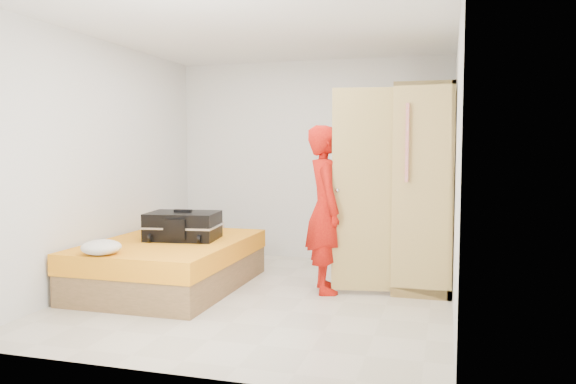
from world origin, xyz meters
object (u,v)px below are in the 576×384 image
(wardrobe, at_px, (420,192))
(suitcase, at_px, (183,226))
(round_cushion, at_px, (101,247))
(person, at_px, (326,209))
(bed, at_px, (171,264))

(wardrobe, bearing_deg, suitcase, -163.89)
(round_cushion, bearing_deg, suitcase, 71.70)
(person, distance_m, suitcase, 1.53)
(wardrobe, height_order, suitcase, wardrobe)
(suitcase, bearing_deg, person, -0.13)
(bed, bearing_deg, wardrobe, 17.61)
(bed, bearing_deg, suitcase, 46.02)
(person, distance_m, round_cushion, 2.19)
(person, relative_size, suitcase, 2.10)
(bed, xyz_separation_m, wardrobe, (2.50, 0.79, 0.75))
(bed, bearing_deg, round_cushion, -104.55)
(person, height_order, suitcase, person)
(suitcase, bearing_deg, round_cushion, -115.91)
(suitcase, bearing_deg, bed, -141.60)
(round_cushion, bearing_deg, person, 32.90)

